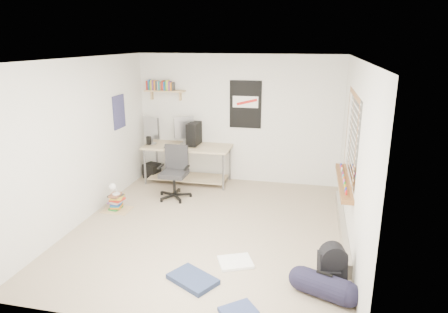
% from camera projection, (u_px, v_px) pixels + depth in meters
% --- Properties ---
extents(floor, '(4.00, 4.50, 0.01)m').
position_uv_depth(floor, '(210.00, 228.00, 6.07)').
color(floor, gray).
rests_on(floor, ground).
extents(ceiling, '(4.00, 4.50, 0.01)m').
position_uv_depth(ceiling, '(208.00, 59.00, 5.36)').
color(ceiling, white).
rests_on(ceiling, ground).
extents(back_wall, '(4.00, 0.01, 2.50)m').
position_uv_depth(back_wall, '(238.00, 119.00, 7.83)').
color(back_wall, silver).
rests_on(back_wall, ground).
extents(left_wall, '(0.01, 4.50, 2.50)m').
position_uv_depth(left_wall, '(83.00, 141.00, 6.13)').
color(left_wall, silver).
rests_on(left_wall, ground).
extents(right_wall, '(0.01, 4.50, 2.50)m').
position_uv_depth(right_wall, '(355.00, 157.00, 5.30)').
color(right_wall, silver).
rests_on(right_wall, ground).
extents(desk, '(1.85, 1.29, 0.77)m').
position_uv_depth(desk, '(188.00, 164.00, 7.94)').
color(desk, '#C3BC87').
rests_on(desk, floor).
extents(monitor_left, '(0.39, 0.24, 0.42)m').
position_uv_depth(monitor_left, '(152.00, 132.00, 7.90)').
color(monitor_left, '#B0B0B5').
rests_on(monitor_left, desk).
extents(monitor_right, '(0.39, 0.29, 0.43)m').
position_uv_depth(monitor_right, '(184.00, 132.00, 7.88)').
color(monitor_right, '#B8B8BD').
rests_on(monitor_right, desk).
extents(pc_tower, '(0.21, 0.42, 0.43)m').
position_uv_depth(pc_tower, '(194.00, 134.00, 7.79)').
color(pc_tower, black).
rests_on(pc_tower, desk).
extents(keyboard, '(0.42, 0.22, 0.02)m').
position_uv_depth(keyboard, '(175.00, 148.00, 7.56)').
color(keyboard, black).
rests_on(keyboard, desk).
extents(speaker_left, '(0.09, 0.09, 0.16)m').
position_uv_depth(speaker_left, '(149.00, 141.00, 7.81)').
color(speaker_left, black).
rests_on(speaker_left, desk).
extents(speaker_right, '(0.11, 0.11, 0.20)m').
position_uv_depth(speaker_right, '(195.00, 139.00, 7.81)').
color(speaker_right, black).
rests_on(speaker_right, desk).
extents(office_chair, '(0.64, 0.64, 0.95)m').
position_uv_depth(office_chair, '(174.00, 172.00, 7.09)').
color(office_chair, '#27272A').
rests_on(office_chair, floor).
extents(wall_shelf, '(0.80, 0.22, 0.24)m').
position_uv_depth(wall_shelf, '(165.00, 91.00, 7.88)').
color(wall_shelf, tan).
rests_on(wall_shelf, back_wall).
extents(poster_back_wall, '(0.62, 0.03, 0.92)m').
position_uv_depth(poster_back_wall, '(245.00, 104.00, 7.69)').
color(poster_back_wall, black).
rests_on(poster_back_wall, back_wall).
extents(poster_left_wall, '(0.02, 0.42, 0.60)m').
position_uv_depth(poster_left_wall, '(119.00, 112.00, 7.18)').
color(poster_left_wall, navy).
rests_on(poster_left_wall, left_wall).
extents(window, '(0.10, 1.50, 1.26)m').
position_uv_depth(window, '(350.00, 137.00, 5.53)').
color(window, brown).
rests_on(window, right_wall).
extents(baseboard_heater, '(0.08, 2.50, 0.18)m').
position_uv_depth(baseboard_heater, '(342.00, 226.00, 5.91)').
color(baseboard_heater, '#B7B2A8').
rests_on(baseboard_heater, floor).
extents(backpack, '(0.35, 0.31, 0.41)m').
position_uv_depth(backpack, '(332.00, 270.00, 4.59)').
color(backpack, black).
rests_on(backpack, floor).
extents(duffel_bag, '(0.36, 0.36, 0.55)m').
position_uv_depth(duffel_bag, '(324.00, 286.00, 4.39)').
color(duffel_bag, black).
rests_on(duffel_bag, floor).
extents(tshirt, '(0.52, 0.49, 0.04)m').
position_uv_depth(tshirt, '(235.00, 262.00, 5.09)').
color(tshirt, white).
rests_on(tshirt, floor).
extents(jeans_a, '(0.67, 0.59, 0.06)m').
position_uv_depth(jeans_a, '(193.00, 279.00, 4.71)').
color(jeans_a, '#222D4D').
rests_on(jeans_a, floor).
extents(jeans_b, '(0.45, 0.44, 0.05)m').
position_uv_depth(jeans_b, '(238.00, 311.00, 4.16)').
color(jeans_b, navy).
rests_on(jeans_b, floor).
extents(book_stack, '(0.46, 0.38, 0.31)m').
position_uv_depth(book_stack, '(116.00, 202.00, 6.65)').
color(book_stack, brown).
rests_on(book_stack, floor).
extents(desk_lamp, '(0.20, 0.24, 0.21)m').
position_uv_depth(desk_lamp, '(116.00, 189.00, 6.57)').
color(desk_lamp, white).
rests_on(desk_lamp, book_stack).
extents(subwoofer, '(0.34, 0.34, 0.31)m').
position_uv_depth(subwoofer, '(152.00, 171.00, 8.26)').
color(subwoofer, black).
rests_on(subwoofer, floor).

